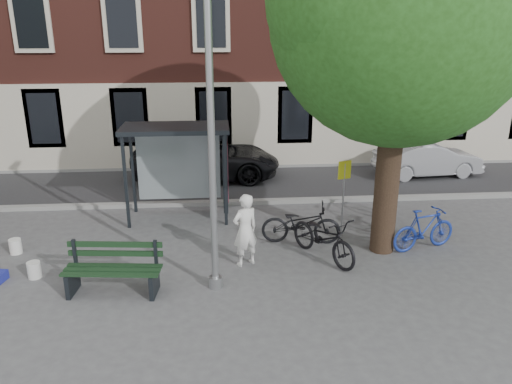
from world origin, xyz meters
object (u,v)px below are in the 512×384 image
at_px(bench, 113,271).
at_px(car_dark, 206,158).
at_px(bus_shelter, 191,150).
at_px(car_silver, 428,159).
at_px(lamppost, 212,157).
at_px(painter, 245,230).
at_px(notice_sign, 344,182).
at_px(bike_c, 324,237).
at_px(bike_d, 383,204).
at_px(bike_a, 301,224).
at_px(bike_b, 424,229).

xyz_separation_m(bench, car_dark, (1.76, 7.85, 0.25)).
height_order(bus_shelter, bench, bus_shelter).
bearing_deg(car_silver, bus_shelter, 106.55).
bearing_deg(lamppost, painter, 55.89).
bearing_deg(bench, notice_sign, 29.98).
xyz_separation_m(lamppost, bike_c, (2.49, 1.14, -2.24)).
bearing_deg(notice_sign, painter, -170.21).
xyz_separation_m(painter, bike_d, (3.86, 2.15, -0.27)).
xyz_separation_m(bike_a, bike_c, (0.36, -0.93, 0.03)).
height_order(bench, car_silver, car_silver).
bearing_deg(notice_sign, bike_c, -139.07).
bearing_deg(bike_c, notice_sign, 28.98).
relative_size(lamppost, bike_d, 3.23).
bearing_deg(bike_c, lamppost, 174.50).
bearing_deg(car_silver, bike_d, 139.01).
height_order(bike_d, notice_sign, notice_sign).
bearing_deg(painter, car_silver, -164.47).
distance_m(painter, bench, 2.93).
bearing_deg(painter, lamppost, 28.29).
bearing_deg(bike_c, car_silver, 21.14).
height_order(bike_b, car_dark, car_dark).
bearing_deg(car_silver, bench, 122.07).
xyz_separation_m(painter, notice_sign, (2.53, 1.34, 0.64)).
bearing_deg(bike_d, car_dark, -23.04).
bearing_deg(bench, bike_b, 17.69).
xyz_separation_m(bus_shelter, notice_sign, (3.82, -1.77, -0.44)).
relative_size(painter, bike_b, 0.97).
height_order(bike_d, car_silver, car_silver).
xyz_separation_m(lamppost, painter, (0.68, 1.00, -1.94)).
distance_m(bench, notice_sign, 5.85).
bearing_deg(bike_c, bus_shelter, 106.15).
distance_m(car_dark, car_silver, 7.88).
bearing_deg(car_dark, car_silver, -91.47).
bearing_deg(lamppost, bike_c, 24.54).
distance_m(lamppost, bike_a, 3.73).
xyz_separation_m(bench, bike_b, (7.05, 1.48, 0.06)).
bearing_deg(bike_d, bus_shelter, 10.59).
height_order(bike_a, bike_b, bike_b).
relative_size(bus_shelter, bike_d, 1.51).
xyz_separation_m(bike_c, notice_sign, (0.72, 1.20, 0.94)).
bearing_deg(bench, lamppost, 6.25).
xyz_separation_m(bike_b, bike_c, (-2.52, -0.33, 0.02)).
relative_size(bench, car_silver, 0.53).
distance_m(bike_a, car_silver, 7.68).
bearing_deg(bike_d, painter, 50.27).
bearing_deg(lamppost, car_silver, 44.57).
distance_m(bike_b, notice_sign, 2.21).
bearing_deg(car_silver, notice_sign, 133.78).
bearing_deg(notice_sign, bike_a, 175.93).
distance_m(bus_shelter, bike_c, 4.50).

